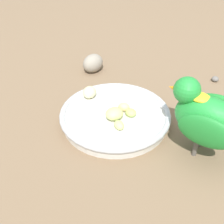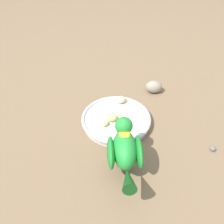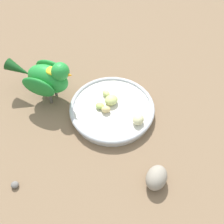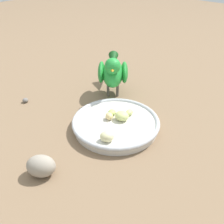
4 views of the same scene
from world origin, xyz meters
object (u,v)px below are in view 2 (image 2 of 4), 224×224
at_px(apple_piece_2, 121,100).
at_px(rock_large, 154,87).
at_px(feeding_bowl, 116,120).
at_px(apple_piece_3, 120,123).
at_px(pebble_0, 213,148).
at_px(apple_piece_0, 112,117).
at_px(apple_piece_4, 105,123).
at_px(parrot, 125,149).
at_px(apple_piece_1, 122,118).

xyz_separation_m(apple_piece_2, rock_large, (0.16, -0.05, -0.01)).
xyz_separation_m(feeding_bowl, apple_piece_3, (-0.02, -0.03, 0.02)).
bearing_deg(rock_large, pebble_0, -116.09).
xyz_separation_m(feeding_bowl, apple_piece_0, (-0.02, 0.01, 0.02)).
height_order(apple_piece_0, apple_piece_2, apple_piece_2).
xyz_separation_m(apple_piece_0, apple_piece_4, (-0.03, 0.00, -0.00)).
distance_m(feeding_bowl, parrot, 0.21).
bearing_deg(apple_piece_4, rock_large, -2.81).
bearing_deg(apple_piece_2, rock_large, -15.83).
xyz_separation_m(apple_piece_3, apple_piece_4, (-0.03, 0.04, 0.00)).
xyz_separation_m(apple_piece_1, rock_large, (0.24, 0.01, -0.01)).
bearing_deg(rock_large, apple_piece_2, 164.17).
distance_m(apple_piece_2, parrot, 0.28).
bearing_deg(feeding_bowl, apple_piece_4, 171.74).
bearing_deg(feeding_bowl, pebble_0, -73.77).
distance_m(apple_piece_3, apple_piece_4, 0.05).
relative_size(apple_piece_1, parrot, 0.14).
bearing_deg(feeding_bowl, rock_large, -1.67).
bearing_deg(feeding_bowl, apple_piece_0, 163.28).
relative_size(apple_piece_1, pebble_0, 1.34).
bearing_deg(feeding_bowl, apple_piece_2, 26.78).
height_order(feeding_bowl, apple_piece_3, apple_piece_3).
xyz_separation_m(apple_piece_4, rock_large, (0.29, -0.01, -0.01)).
relative_size(parrot, rock_large, 2.79).
bearing_deg(apple_piece_4, apple_piece_2, 14.03).
height_order(apple_piece_1, apple_piece_3, apple_piece_1).
height_order(feeding_bowl, rock_large, rock_large).
bearing_deg(apple_piece_2, parrot, -141.03).
relative_size(feeding_bowl, apple_piece_2, 6.87).
bearing_deg(apple_piece_4, feeding_bowl, -8.26).
bearing_deg(apple_piece_4, apple_piece_0, -3.67).
bearing_deg(apple_piece_2, feeding_bowl, -153.22).
bearing_deg(rock_large, apple_piece_0, 177.30).
height_order(feeding_bowl, apple_piece_2, apple_piece_2).
bearing_deg(parrot, apple_piece_0, 8.29).
bearing_deg(apple_piece_3, apple_piece_1, 22.42).
xyz_separation_m(apple_piece_2, apple_piece_4, (-0.13, -0.03, -0.01)).
relative_size(apple_piece_1, apple_piece_2, 0.71).
relative_size(apple_piece_4, pebble_0, 1.39).
distance_m(apple_piece_4, rock_large, 0.29).
distance_m(feeding_bowl, apple_piece_3, 0.04).
height_order(apple_piece_0, rock_large, rock_large).
distance_m(apple_piece_0, parrot, 0.19).
height_order(apple_piece_1, parrot, parrot).
bearing_deg(pebble_0, apple_piece_0, 108.81).
height_order(apple_piece_2, apple_piece_3, apple_piece_2).
bearing_deg(apple_piece_0, rock_large, -2.70).
bearing_deg(rock_large, apple_piece_4, 177.19).
height_order(apple_piece_1, apple_piece_4, apple_piece_1).
distance_m(apple_piece_3, rock_large, 0.26).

